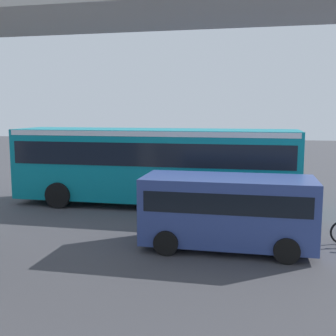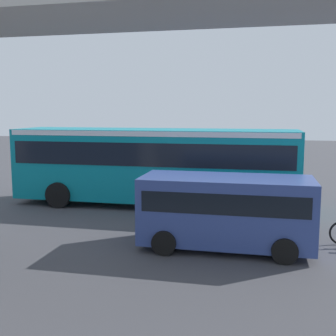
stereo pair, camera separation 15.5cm
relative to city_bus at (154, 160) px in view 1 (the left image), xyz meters
name	(u,v)px [view 1 (the left image)]	position (x,y,z in m)	size (l,w,h in m)	color
ground	(137,198)	(1.08, -1.11, -1.88)	(80.00, 80.00, 0.00)	#424247
city_bus	(154,160)	(0.00, 0.00, 0.00)	(11.54, 2.85, 3.15)	#0C8493
parked_van	(228,207)	(-3.33, 4.84, -0.70)	(4.80, 2.17, 2.05)	#33478C
bicycle_red	(284,218)	(-5.06, 2.56, -1.51)	(1.77, 0.44, 0.96)	black
lane_dash_leftmost	(229,193)	(-2.92, -3.13, -1.88)	(2.00, 0.20, 0.01)	silver
lane_dash_left	(148,190)	(1.08, -3.13, -1.88)	(2.00, 0.20, 0.01)	silver
lane_dash_centre	(73,187)	(5.08, -3.13, -1.88)	(2.00, 0.20, 0.01)	silver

